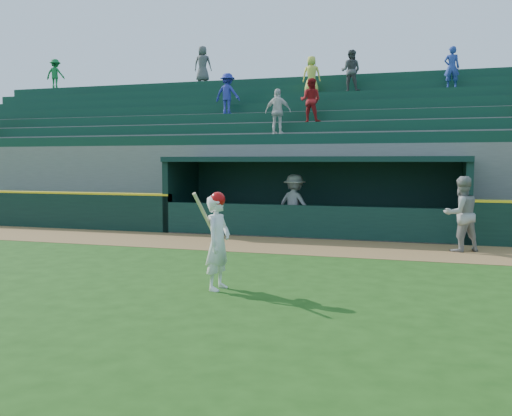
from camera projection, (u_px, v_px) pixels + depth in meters
The scene contains 7 objects.
ground at pixel (231, 282), 10.98m from camera, with size 120.00×120.00×0.00m, color #1C4511.
warning_track at pixel (292, 246), 15.63m from camera, with size 40.00×3.00×0.01m, color brown.
dugout_player_front at pixel (461, 214), 14.56m from camera, with size 0.94×0.73×1.94m, color gray.
dugout_player_inside at pixel (295, 204), 18.14m from camera, with size 1.23×0.71×1.91m, color #969691.
dugout at pixel (316, 191), 18.47m from camera, with size 9.40×2.80×2.46m.
stands at pixel (339, 159), 22.72m from camera, with size 34.50×6.25×7.61m.
batter_at_plate at pixel (218, 241), 10.24m from camera, with size 0.54×0.79×1.79m.
Camera 1 is at (3.74, -10.17, 2.31)m, focal length 40.00 mm.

